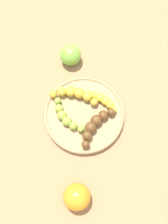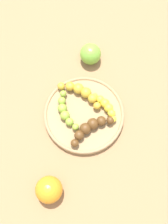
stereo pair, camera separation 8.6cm
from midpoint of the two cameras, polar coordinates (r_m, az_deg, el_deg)
name	(u,v)px [view 1 (the left image)]	position (r m, az deg, el deg)	size (l,w,h in m)	color
ground_plane	(84,116)	(0.89, -2.71, -1.17)	(2.40, 2.40, 0.00)	#936D47
fruit_bowl	(84,115)	(0.88, -2.75, -0.94)	(0.25, 0.25, 0.02)	#A08259
banana_overripe	(95,125)	(0.85, -0.70, -3.03)	(0.14, 0.07, 0.03)	#593819
banana_yellow	(102,100)	(0.88, 0.89, 1.99)	(0.05, 0.11, 0.03)	yellow
banana_spotted	(75,94)	(0.88, -4.62, 3.15)	(0.11, 0.12, 0.03)	gold
banana_green	(66,117)	(0.86, -6.44, -1.44)	(0.04, 0.13, 0.03)	#8CAD38
apple_green	(70,55)	(0.94, -5.31, 10.73)	(0.07, 0.07, 0.07)	#72B238
orange_fruit	(77,197)	(0.82, -4.53, -16.80)	(0.08, 0.08, 0.08)	orange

